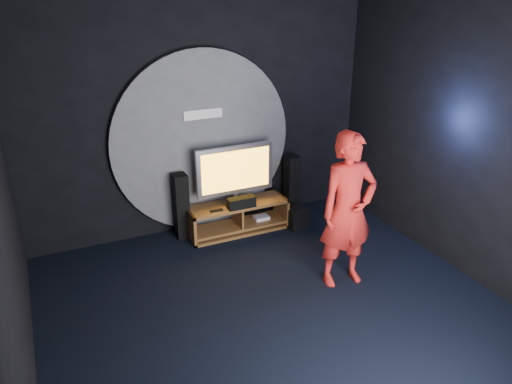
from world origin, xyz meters
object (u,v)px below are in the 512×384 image
subwoofer (297,218)px  player (348,211)px  media_console (238,219)px  tv (235,172)px  tower_speaker_right (291,186)px  tower_speaker_left (181,206)px

subwoofer → player: size_ratio=0.16×
media_console → tv: (-0.01, 0.07, 0.72)m
media_console → player: (0.66, -1.73, 0.75)m
tower_speaker_right → subwoofer: bearing=-107.4°
tv → tower_speaker_right: size_ratio=1.19×
subwoofer → player: bearing=-96.8°
tower_speaker_left → player: 2.44m
subwoofer → player: (-0.18, -1.48, 0.80)m
media_console → tv: bearing=95.8°
tower_speaker_right → player: (-0.32, -1.92, 0.47)m
tv → tower_speaker_left: size_ratio=1.19×
player → subwoofer: bearing=88.0°
tower_speaker_left → subwoofer: 1.72m
tower_speaker_left → subwoofer: size_ratio=3.24×
media_console → tower_speaker_left: size_ratio=1.54×
media_console → player: 2.00m
media_console → player: size_ratio=0.78×
tv → player: bearing=-69.5°
media_console → tower_speaker_right: tower_speaker_right is taller
tv → media_console: bearing=-84.2°
tower_speaker_right → player: bearing=-99.3°
tv → player: (0.67, -1.80, 0.04)m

